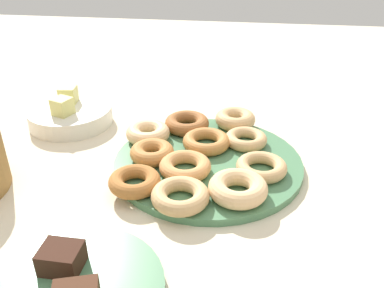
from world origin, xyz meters
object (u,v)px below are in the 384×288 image
(donut_1, at_px, (152,152))
(donut_10, at_px, (148,133))
(donut_5, at_px, (206,141))
(donut_8, at_px, (238,188))
(donut_4, at_px, (187,123))
(fruit_bowl, at_px, (71,116))
(donut_7, at_px, (135,181))
(melon_chunk_left, at_px, (62,106))
(donut_3, at_px, (246,139))
(donut_9, at_px, (235,119))
(donut_2, at_px, (180,196))
(donut_6, at_px, (185,166))
(melon_chunk_right, at_px, (68,95))
(donut_0, at_px, (261,167))
(brownie_far, at_px, (62,258))
(donut_plate, at_px, (208,162))

(donut_1, bearing_deg, donut_10, 19.13)
(donut_5, height_order, donut_8, donut_8)
(donut_4, xyz_separation_m, donut_10, (-0.06, 0.07, 0.00))
(donut_4, xyz_separation_m, fruit_bowl, (0.02, 0.26, -0.01))
(donut_7, height_order, melon_chunk_left, melon_chunk_left)
(donut_3, relative_size, donut_10, 0.95)
(donut_9, bearing_deg, donut_2, 165.88)
(donut_1, xyz_separation_m, donut_10, (0.07, 0.02, 0.00))
(donut_5, relative_size, donut_9, 1.08)
(donut_6, distance_m, donut_9, 0.21)
(donut_2, height_order, melon_chunk_right, melon_chunk_right)
(donut_5, xyz_separation_m, donut_7, (-0.15, 0.10, 0.00))
(donut_7, relative_size, donut_8, 0.90)
(donut_5, height_order, fruit_bowl, same)
(donut_4, distance_m, donut_9, 0.10)
(donut_0, distance_m, donut_9, 0.19)
(donut_0, height_order, donut_2, donut_2)
(donut_6, relative_size, donut_9, 1.06)
(donut_3, bearing_deg, brownie_far, 148.32)
(donut_4, bearing_deg, donut_6, -172.28)
(donut_0, height_order, fruit_bowl, same)
(donut_9, distance_m, brownie_far, 0.48)
(donut_2, relative_size, donut_6, 1.01)
(brownie_far, bearing_deg, fruit_bowl, 21.61)
(donut_10, bearing_deg, donut_9, -62.31)
(brownie_far, distance_m, melon_chunk_right, 0.49)
(donut_8, distance_m, donut_9, 0.25)
(donut_3, bearing_deg, donut_7, 134.59)
(donut_plate, height_order, donut_2, donut_2)
(donut_5, xyz_separation_m, donut_9, (0.10, -0.05, 0.00))
(fruit_bowl, bearing_deg, donut_9, -87.86)
(donut_3, bearing_deg, donut_5, 106.45)
(donut_plate, distance_m, donut_6, 0.06)
(donut_9, relative_size, melon_chunk_left, 2.36)
(donut_0, height_order, donut_10, donut_10)
(donut_1, xyz_separation_m, donut_6, (-0.04, -0.07, -0.00))
(donut_4, height_order, donut_10, donut_10)
(melon_chunk_left, bearing_deg, melon_chunk_right, 12.09)
(donut_1, height_order, donut_5, donut_1)
(melon_chunk_left, bearing_deg, donut_1, -117.68)
(donut_5, height_order, melon_chunk_left, melon_chunk_left)
(donut_1, height_order, donut_9, donut_9)
(donut_3, height_order, donut_4, donut_4)
(donut_7, bearing_deg, donut_2, -109.50)
(donut_10, height_order, fruit_bowl, donut_10)
(donut_plate, bearing_deg, donut_1, 97.26)
(donut_1, bearing_deg, fruit_bowl, 56.21)
(donut_0, bearing_deg, donut_7, 110.06)
(donut_plate, bearing_deg, donut_9, -15.84)
(donut_5, xyz_separation_m, donut_6, (-0.09, 0.03, 0.00))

